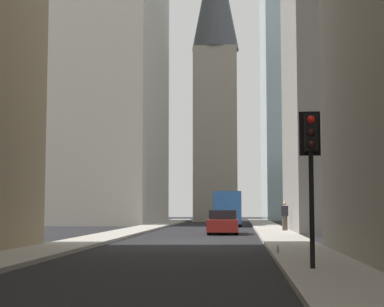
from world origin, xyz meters
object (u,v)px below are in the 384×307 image
(sedan_red, at_px, (223,223))
(traffic_light_foreground, at_px, (311,152))
(delivery_truck, at_px, (228,209))
(discarded_bottle, at_px, (278,250))
(pedestrian, at_px, (285,215))

(sedan_red, bearing_deg, traffic_light_foreground, -172.80)
(sedan_red, xyz_separation_m, traffic_light_foreground, (-21.48, -2.71, 2.30))
(delivery_truck, relative_size, discarded_bottle, 23.93)
(discarded_bottle, bearing_deg, traffic_light_foreground, -173.49)
(delivery_truck, xyz_separation_m, pedestrian, (-12.28, -3.80, -0.34))
(discarded_bottle, bearing_deg, pedestrian, -4.84)
(delivery_truck, xyz_separation_m, traffic_light_foreground, (-36.15, -2.71, 1.50))
(sedan_red, xyz_separation_m, pedestrian, (2.39, -3.80, 0.46))
(traffic_light_foreground, bearing_deg, pedestrian, -2.60)
(delivery_truck, xyz_separation_m, discarded_bottle, (-31.44, -2.18, -1.21))
(delivery_truck, distance_m, traffic_light_foreground, 36.28)
(delivery_truck, bearing_deg, discarded_bottle, -176.04)
(traffic_light_foreground, relative_size, pedestrian, 2.14)
(sedan_red, bearing_deg, discarded_bottle, -172.61)
(traffic_light_foreground, bearing_deg, sedan_red, 7.20)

